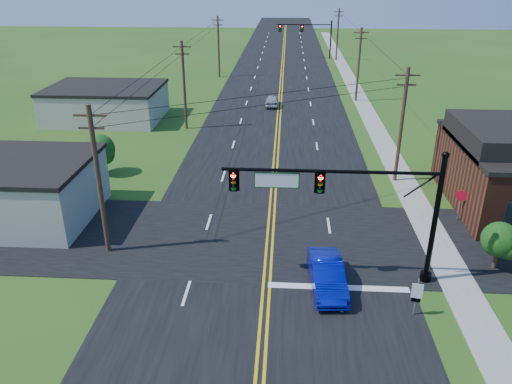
# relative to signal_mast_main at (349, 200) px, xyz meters

# --- Properties ---
(ground) EXTENTS (260.00, 260.00, 0.00)m
(ground) POSITION_rel_signal_mast_main_xyz_m (-4.34, -8.00, -4.75)
(ground) COLOR #224B15
(ground) RESTS_ON ground
(road_main) EXTENTS (16.00, 220.00, 0.04)m
(road_main) POSITION_rel_signal_mast_main_xyz_m (-4.34, 42.00, -4.73)
(road_main) COLOR black
(road_main) RESTS_ON ground
(road_cross) EXTENTS (70.00, 10.00, 0.04)m
(road_cross) POSITION_rel_signal_mast_main_xyz_m (-4.34, 4.00, -4.73)
(road_cross) COLOR black
(road_cross) RESTS_ON ground
(sidewalk) EXTENTS (2.00, 160.00, 0.08)m
(sidewalk) POSITION_rel_signal_mast_main_xyz_m (6.16, 32.00, -4.71)
(sidewalk) COLOR gray
(sidewalk) RESTS_ON ground
(signal_mast_main) EXTENTS (11.30, 0.60, 7.48)m
(signal_mast_main) POSITION_rel_signal_mast_main_xyz_m (0.00, 0.00, 0.00)
(signal_mast_main) COLOR black
(signal_mast_main) RESTS_ON ground
(signal_mast_far) EXTENTS (10.98, 0.60, 7.48)m
(signal_mast_far) POSITION_rel_signal_mast_main_xyz_m (0.10, 72.00, -0.20)
(signal_mast_far) COLOR black
(signal_mast_far) RESTS_ON ground
(cream_bldg_near) EXTENTS (10.20, 8.20, 4.10)m
(cream_bldg_near) POSITION_rel_signal_mast_main_xyz_m (-21.34, 6.00, -2.69)
(cream_bldg_near) COLOR #B8AB9D
(cream_bldg_near) RESTS_ON ground
(cream_bldg_far) EXTENTS (12.20, 9.20, 3.70)m
(cream_bldg_far) POSITION_rel_signal_mast_main_xyz_m (-23.34, 30.00, -2.89)
(cream_bldg_far) COLOR #B8AB9D
(cream_bldg_far) RESTS_ON ground
(utility_pole_left_a) EXTENTS (1.80, 0.28, 9.00)m
(utility_pole_left_a) POSITION_rel_signal_mast_main_xyz_m (-13.84, 2.00, -0.03)
(utility_pole_left_a) COLOR #352518
(utility_pole_left_a) RESTS_ON ground
(utility_pole_left_b) EXTENTS (1.80, 0.28, 9.00)m
(utility_pole_left_b) POSITION_rel_signal_mast_main_xyz_m (-13.84, 27.00, -0.03)
(utility_pole_left_b) COLOR #352518
(utility_pole_left_b) RESTS_ON ground
(utility_pole_left_c) EXTENTS (1.80, 0.28, 9.00)m
(utility_pole_left_c) POSITION_rel_signal_mast_main_xyz_m (-13.84, 54.00, -0.03)
(utility_pole_left_c) COLOR #352518
(utility_pole_left_c) RESTS_ON ground
(utility_pole_right_a) EXTENTS (1.80, 0.28, 9.00)m
(utility_pole_right_a) POSITION_rel_signal_mast_main_xyz_m (5.46, 14.00, -0.03)
(utility_pole_right_a) COLOR #352518
(utility_pole_right_a) RESTS_ON ground
(utility_pole_right_b) EXTENTS (1.80, 0.28, 9.00)m
(utility_pole_right_b) POSITION_rel_signal_mast_main_xyz_m (5.46, 40.00, -0.03)
(utility_pole_right_b) COLOR #352518
(utility_pole_right_b) RESTS_ON ground
(utility_pole_right_c) EXTENTS (1.80, 0.28, 9.00)m
(utility_pole_right_c) POSITION_rel_signal_mast_main_xyz_m (5.46, 70.00, -0.03)
(utility_pole_right_c) COLOR #352518
(utility_pole_right_c) RESTS_ON ground
(tree_right_back) EXTENTS (3.00, 3.00, 4.10)m
(tree_right_back) POSITION_rel_signal_mast_main_xyz_m (11.66, 18.00, -2.15)
(tree_right_back) COLOR #352518
(tree_right_back) RESTS_ON ground
(shrub_corner) EXTENTS (2.00, 2.00, 2.86)m
(shrub_corner) POSITION_rel_signal_mast_main_xyz_m (8.66, 1.50, -2.90)
(shrub_corner) COLOR #352518
(shrub_corner) RESTS_ON ground
(tree_left) EXTENTS (2.40, 2.40, 3.37)m
(tree_left) POSITION_rel_signal_mast_main_xyz_m (-18.34, 14.00, -2.59)
(tree_left) COLOR #352518
(tree_left) RESTS_ON ground
(blue_car) EXTENTS (2.02, 4.85, 1.56)m
(blue_car) POSITION_rel_signal_mast_main_xyz_m (-0.97, -1.00, -3.97)
(blue_car) COLOR #07109A
(blue_car) RESTS_ON ground
(distant_car) EXTENTS (1.63, 3.98, 1.35)m
(distant_car) POSITION_rel_signal_mast_main_xyz_m (-5.12, 36.77, -4.07)
(distant_car) COLOR silver
(distant_car) RESTS_ON ground
(route_sign) EXTENTS (0.53, 0.13, 2.13)m
(route_sign) POSITION_rel_signal_mast_main_xyz_m (3.16, -3.06, -3.51)
(route_sign) COLOR slate
(route_sign) RESTS_ON ground
(stop_sign) EXTENTS (0.76, 0.33, 2.25)m
(stop_sign) POSITION_rel_signal_mast_main_xyz_m (8.36, 7.31, -3.13)
(stop_sign) COLOR slate
(stop_sign) RESTS_ON ground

